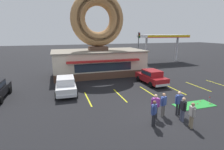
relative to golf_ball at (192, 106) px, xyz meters
The scene contains 31 objects.
ground_plane 3.32m from the golf_ball, 165.98° to the right, with size 160.00×160.00×0.00m, color black.
donut_shop_building 14.34m from the golf_ball, 108.51° to the left, with size 12.30×6.75×10.96m.
putting_mat 0.44m from the golf_ball, 30.10° to the left, with size 3.26×1.39×0.03m, color green.
mini_donut_near_left 0.32m from the golf_ball, 82.65° to the right, with size 0.13×0.13×0.04m, color #D8667F.
mini_donut_near_right 0.80m from the golf_ball, 134.09° to the left, with size 0.13×0.13×0.04m, color #D8667F.
mini_donut_mid_left 0.65m from the golf_ball, 88.07° to the left, with size 0.13×0.13×0.04m, color #D8667F.
mini_donut_mid_centre 0.85m from the golf_ball, 21.11° to the left, with size 0.13×0.13×0.04m, color #A5724C.
mini_donut_mid_right 0.95m from the golf_ball, behind, with size 0.13×0.13×0.04m, color brown.
mini_donut_far_left 1.78m from the golf_ball, ahead, with size 0.13×0.13×0.04m, color brown.
mini_donut_far_centre 0.93m from the golf_ball, 145.59° to the left, with size 0.13×0.13×0.04m, color #D8667F.
mini_donut_far_right 0.89m from the golf_ball, 160.99° to the left, with size 0.13×0.13×0.04m, color #D17F47.
mini_donut_extra 1.60m from the golf_ball, 25.67° to the left, with size 0.13×0.13×0.04m, color #A5724C.
golf_ball is the anchor object (origin of this frame).
putting_flag_pin 1.84m from the golf_ball, ahead, with size 0.13×0.01×0.55m.
car_red 6.77m from the golf_ball, 88.16° to the left, with size 2.10×4.62×1.60m.
car_white 11.25m from the golf_ball, 145.38° to the left, with size 2.09×4.61×1.60m.
pedestrian_blue_sweater_man 3.32m from the golf_ball, 168.12° to the right, with size 0.56×0.37×1.69m.
pedestrian_hooded_kid 2.35m from the golf_ball, 157.83° to the right, with size 0.59×0.26×1.75m.
pedestrian_leather_jacket_man 2.97m from the golf_ball, 144.66° to the right, with size 0.28×0.59×1.65m.
pedestrian_clipboard_woman 4.79m from the golf_ball, 160.17° to the right, with size 0.49×0.42×1.67m.
pedestrian_beanie_man 3.52m from the golf_ball, 133.44° to the right, with size 0.33×0.58×1.62m.
pedestrian_crossing_woman 3.98m from the golf_ball, 169.07° to the right, with size 0.58×0.33×1.71m.
trash_bin 10.63m from the golf_ball, 85.98° to the left, with size 0.57×0.57×0.97m.
traffic_light_pole 18.45m from the golf_ball, 77.62° to the left, with size 0.28×0.47×5.80m.
gas_station_canopy 22.70m from the golf_ball, 63.07° to the left, with size 9.00×4.46×5.30m.
parking_stripe_far_left 8.61m from the golf_ball, 150.83° to the left, with size 0.12×3.60×0.01m, color yellow.
parking_stripe_left 6.17m from the golf_ball, 137.11° to the left, with size 0.12×3.60×0.01m, color yellow.
parking_stripe_mid_left 4.46m from the golf_ball, 109.89° to the left, with size 0.12×3.60×0.01m, color yellow.
parking_stripe_centre 4.45m from the golf_ball, 70.55° to the left, with size 0.12×3.60×0.01m, color yellow.
parking_stripe_mid_right 6.14m from the golf_ball, 43.12° to the left, with size 0.12×3.60×0.01m, color yellow.
parking_stripe_right 8.58m from the golf_ball, 29.29° to the left, with size 0.12×3.60×0.01m, color yellow.
Camera 1 is at (-6.67, -9.41, 5.65)m, focal length 28.00 mm.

